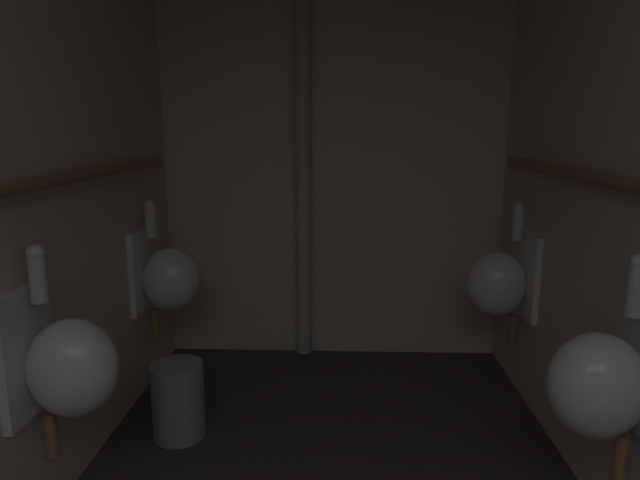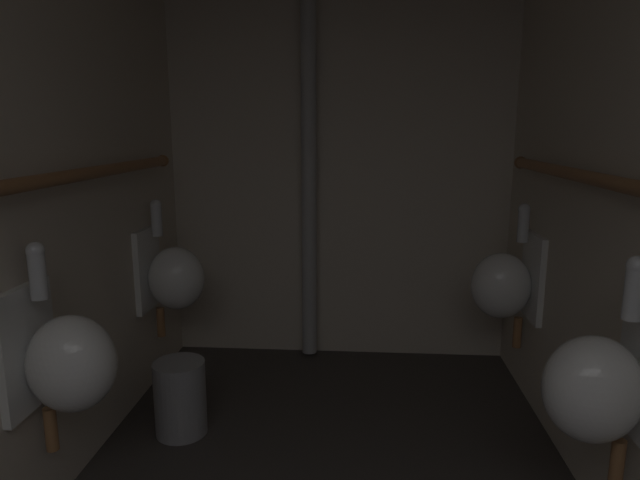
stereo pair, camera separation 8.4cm
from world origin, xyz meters
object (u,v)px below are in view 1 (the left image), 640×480
object	(u,v)px
urinal_left_far	(167,277)
urinal_right_far	(501,282)
urinal_left_mid	(67,364)
waste_bin	(178,400)
standpipe_back_wall	(303,162)
urinal_right_mid	(604,382)

from	to	relation	value
urinal_left_far	urinal_right_far	bearing A→B (deg)	-0.65
urinal_left_mid	waste_bin	distance (m)	0.79
urinal_left_far	waste_bin	world-z (taller)	urinal_left_far
urinal_left_mid	waste_bin	world-z (taller)	urinal_left_mid
urinal_left_mid	urinal_right_far	xyz separation A→B (m)	(1.75, 1.08, 0.00)
urinal_left_far	standpipe_back_wall	bearing A→B (deg)	33.44
urinal_left_far	standpipe_back_wall	world-z (taller)	standpipe_back_wall
urinal_left_far	urinal_right_far	xyz separation A→B (m)	(1.75, -0.02, 0.00)
urinal_right_far	waste_bin	bearing A→B (deg)	-163.70
urinal_left_mid	standpipe_back_wall	xyz separation A→B (m)	(0.70, 1.56, 0.58)
urinal_left_far	urinal_right_mid	xyz separation A→B (m)	(1.75, -1.17, 0.00)
waste_bin	urinal_right_far	bearing A→B (deg)	16.30
urinal_right_mid	urinal_right_far	bearing A→B (deg)	90.00
urinal_right_mid	urinal_left_far	bearing A→B (deg)	146.24
standpipe_back_wall	waste_bin	world-z (taller)	standpipe_back_wall
standpipe_back_wall	waste_bin	distance (m)	1.49
urinal_left_mid	urinal_right_far	size ratio (longest dim) A/B	1.00
urinal_right_mid	waste_bin	xyz separation A→B (m)	(-1.57, 0.69, -0.45)
urinal_right_mid	standpipe_back_wall	distance (m)	2.02
urinal_right_mid	urinal_right_far	size ratio (longest dim) A/B	1.00
urinal_left_mid	urinal_right_far	bearing A→B (deg)	31.74
standpipe_back_wall	urinal_left_far	bearing A→B (deg)	-146.56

